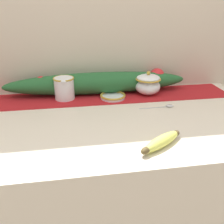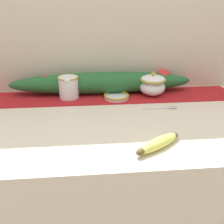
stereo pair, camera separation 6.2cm
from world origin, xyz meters
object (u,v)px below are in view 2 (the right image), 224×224
cream_pitcher (69,86)px  spoon (170,108)px  banana (158,143)px  sugar_bowl (153,85)px  small_dish (117,96)px

cream_pitcher → spoon: cream_pitcher is taller
cream_pitcher → banana: size_ratio=0.68×
sugar_bowl → small_dish: 0.20m
cream_pitcher → spoon: bearing=-20.6°
sugar_bowl → banana: sugar_bowl is taller
sugar_bowl → spoon: (0.05, -0.18, -0.05)m
cream_pitcher → sugar_bowl: 0.43m
banana → spoon: banana is taller
sugar_bowl → banana: (-0.10, -0.50, -0.04)m
spoon → sugar_bowl: bearing=102.5°
cream_pitcher → sugar_bowl: bearing=-0.2°
sugar_bowl → cream_pitcher: bearing=179.8°
sugar_bowl → spoon: 0.19m
cream_pitcher → sugar_bowl: size_ratio=0.92×
cream_pitcher → spoon: 0.51m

